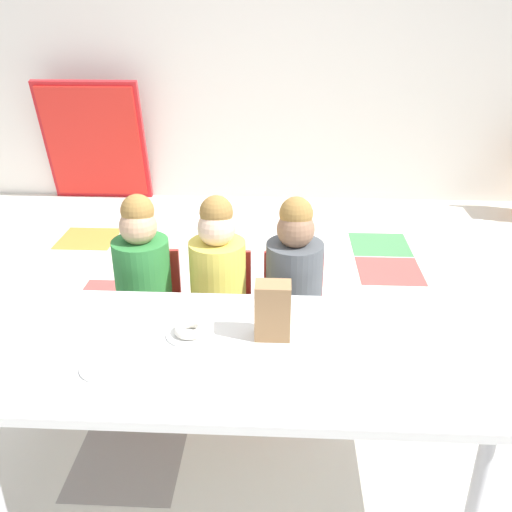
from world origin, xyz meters
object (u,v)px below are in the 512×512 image
Objects in this scene: craft_table at (235,358)px; paper_bag_brown at (273,311)px; donut_powdered_on_plate at (190,329)px; seated_child_middle_seat at (218,272)px; paper_plate_center_table at (106,367)px; seated_child_near_camera at (143,270)px; folded_activity_table at (94,142)px; paper_plate_near_edge at (190,334)px; seated_child_far_right at (294,274)px.

paper_bag_brown is (0.13, 0.08, 0.16)m from craft_table.
seated_child_middle_seat is at bearing 85.66° from donut_powdered_on_plate.
paper_plate_center_table is at bearing -162.09° from craft_table.
paper_bag_brown reaches higher than donut_powdered_on_plate.
seated_child_near_camera is at bearing 94.25° from paper_plate_center_table.
folded_activity_table reaches higher than paper_bag_brown.
seated_child_middle_seat is at bearing 115.88° from paper_bag_brown.
paper_plate_center_table is (1.08, -3.28, 0.03)m from folded_activity_table.
paper_plate_near_edge is at bearing -178.73° from paper_bag_brown.
paper_plate_center_table is at bearing -139.64° from donut_powdered_on_plate.
craft_table is at bearing 17.91° from paper_plate_center_table.
folded_activity_table is at bearing 113.57° from donut_powdered_on_plate.
paper_plate_center_table is (-0.25, -0.22, 0.00)m from paper_plate_near_edge.
seated_child_far_right reaches higher than donut_powdered_on_plate.
donut_powdered_on_plate is at bearing 156.08° from craft_table.
seated_child_middle_seat reaches higher than paper_plate_center_table.
folded_activity_table reaches higher than seated_child_far_right.
seated_child_far_right is at bearing 54.44° from paper_plate_near_edge.
paper_plate_center_table is (-0.43, -0.14, 0.05)m from craft_table.
folded_activity_table is 3.46m from paper_plate_center_table.
seated_child_far_right is 1.00m from paper_plate_center_table.
donut_powdered_on_plate is at bearing -125.56° from seated_child_far_right.
paper_plate_near_edge is at bearing -60.63° from seated_child_near_camera.
donut_powdered_on_plate is (-0.31, -0.01, -0.08)m from paper_bag_brown.
seated_child_middle_seat is (-0.13, 0.63, 0.03)m from craft_table.
seated_child_far_right is 0.68m from donut_powdered_on_plate.
folded_activity_table is 9.04× the size of donut_powdered_on_plate.
seated_child_middle_seat is 0.55m from donut_powdered_on_plate.
seated_child_near_camera is at bearing 138.54° from paper_bag_brown.
seated_child_near_camera is 0.35m from seated_child_middle_seat.
seated_child_near_camera is 0.63m from paper_plate_near_edge.
seated_child_middle_seat reaches higher than paper_plate_near_edge.
paper_bag_brown is 0.32m from paper_plate_near_edge.
seated_child_near_camera is 1.00× the size of seated_child_middle_seat.
seated_child_far_right is 5.10× the size of paper_plate_center_table.
seated_child_far_right is (0.35, 0.00, 0.00)m from seated_child_middle_seat.
seated_child_middle_seat is 0.82m from paper_plate_center_table.
paper_bag_brown is 1.83× the size of donut_powdered_on_plate.
paper_plate_center_table is 0.33m from donut_powdered_on_plate.
folded_activity_table is at bearing 108.29° from paper_plate_center_table.
craft_table is 1.62× the size of folded_activity_table.
seated_child_far_right is at bearing -55.45° from folded_activity_table.
seated_child_far_right is at bearing 80.83° from paper_bag_brown.
seated_child_near_camera is 7.63× the size of donut_powdered_on_plate.
paper_bag_brown is (0.26, -0.54, 0.12)m from seated_child_middle_seat.
paper_bag_brown is at bearing 21.65° from paper_plate_center_table.
paper_plate_near_edge is 0.02m from donut_powdered_on_plate.
donut_powdered_on_plate is at bearing -178.73° from paper_bag_brown.
donut_powdered_on_plate is (0.31, -0.55, 0.04)m from seated_child_near_camera.
folded_activity_table is at bearing 112.22° from seated_child_near_camera.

